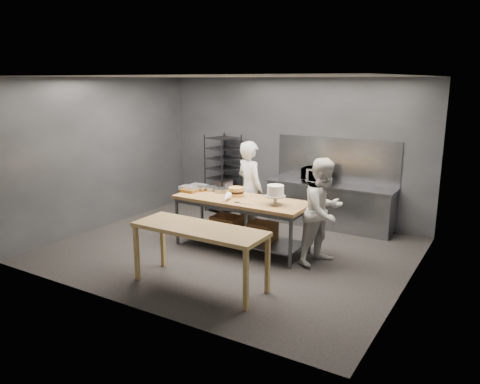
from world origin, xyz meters
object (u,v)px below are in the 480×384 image
(frosted_cake_stand, at_px, (275,192))
(work_table, at_px, (242,218))
(near_counter, at_px, (199,233))
(speed_rack, at_px, (223,174))
(chef_behind, at_px, (250,189))
(chef_right, at_px, (324,212))
(layer_cake, at_px, (236,192))
(microwave, at_px, (316,175))

(frosted_cake_stand, bearing_deg, work_table, 173.89)
(near_counter, xyz_separation_m, speed_rack, (-1.94, 3.59, 0.04))
(near_counter, xyz_separation_m, chef_behind, (-0.51, 2.33, 0.11))
(chef_behind, xyz_separation_m, chef_right, (1.70, -0.56, -0.05))
(work_table, height_order, layer_cake, layer_cake)
(work_table, relative_size, layer_cake, 8.97)
(near_counter, height_order, frosted_cake_stand, frosted_cake_stand)
(near_counter, bearing_deg, layer_cake, 104.78)
(microwave, bearing_deg, layer_cake, -111.45)
(speed_rack, height_order, microwave, speed_rack)
(microwave, bearing_deg, frosted_cake_stand, -86.69)
(layer_cake, bearing_deg, work_table, -29.87)
(speed_rack, relative_size, microwave, 3.23)
(chef_right, bearing_deg, work_table, 112.28)
(chef_behind, bearing_deg, layer_cake, 119.07)
(frosted_cake_stand, bearing_deg, speed_rack, 139.48)
(speed_rack, height_order, chef_right, same)
(near_counter, bearing_deg, frosted_cake_stand, 75.67)
(speed_rack, relative_size, chef_right, 1.00)
(work_table, relative_size, chef_right, 1.37)
(microwave, bearing_deg, chef_right, -64.53)
(frosted_cake_stand, bearing_deg, chef_right, 13.26)
(microwave, bearing_deg, work_table, -106.06)
(speed_rack, bearing_deg, chef_behind, -41.40)
(microwave, height_order, frosted_cake_stand, frosted_cake_stand)
(work_table, relative_size, chef_behind, 1.30)
(chef_behind, bearing_deg, speed_rack, -16.65)
(near_counter, bearing_deg, microwave, 85.56)
(speed_rack, height_order, chef_behind, chef_behind)
(near_counter, height_order, speed_rack, speed_rack)
(chef_behind, bearing_deg, work_table, 132.60)
(frosted_cake_stand, bearing_deg, near_counter, -104.33)
(layer_cake, bearing_deg, chef_behind, 94.32)
(speed_rack, xyz_separation_m, chef_right, (3.13, -1.82, 0.02))
(work_table, relative_size, microwave, 4.43)
(chef_behind, distance_m, microwave, 1.56)
(near_counter, distance_m, chef_behind, 2.39)
(chef_behind, relative_size, frosted_cake_stand, 5.43)
(chef_right, xyz_separation_m, layer_cake, (-1.65, -0.01, 0.13))
(work_table, height_order, chef_behind, chef_behind)
(work_table, bearing_deg, layer_cake, 150.13)
(chef_right, height_order, frosted_cake_stand, chef_right)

